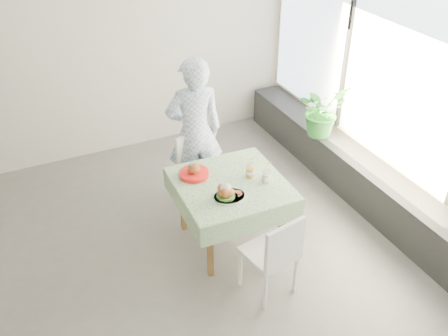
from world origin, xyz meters
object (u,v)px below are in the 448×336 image
chair_far (202,184)px  main_dish (227,193)px  cafe_table (231,206)px  diner (195,132)px  juice_cup_orange (250,171)px  potted_plant (322,110)px  chair_near (269,268)px

chair_far → main_dish: size_ratio=2.76×
cafe_table → diner: (-0.01, 0.89, 0.40)m
diner → juice_cup_orange: size_ratio=6.55×
juice_cup_orange → potted_plant: size_ratio=0.41×
juice_cup_orange → potted_plant: potted_plant is taller
cafe_table → diner: diner is taller
diner → chair_far: bearing=98.7°
cafe_table → chair_near: chair_near is taller
main_dish → potted_plant: (1.75, 1.00, 0.03)m
juice_cup_orange → chair_far: bearing=107.8°
main_dish → diner: bearing=83.3°
chair_far → diner: (-0.00, 0.15, 0.60)m
main_dish → juice_cup_orange: (0.36, 0.23, 0.01)m
juice_cup_orange → diner: bearing=104.9°
main_dish → cafe_table: bearing=56.6°
diner → juice_cup_orange: diner is taller
chair_near → chair_far: bearing=91.0°
diner → potted_plant: diner is taller
cafe_table → chair_near: 0.79m
chair_far → diner: size_ratio=0.50×
cafe_table → main_dish: main_dish is taller
chair_far → main_dish: bearing=-97.9°
chair_far → juice_cup_orange: size_ratio=3.26×
main_dish → chair_near: bearing=-74.3°
diner → juice_cup_orange: (0.23, -0.87, -0.06)m
juice_cup_orange → chair_near: bearing=-104.6°
juice_cup_orange → potted_plant: 1.59m
chair_far → potted_plant: bearing=2.0°
chair_far → diner: diner is taller
diner → main_dish: 1.11m
chair_near → juice_cup_orange: juice_cup_orange is taller
chair_near → potted_plant: (1.59, 1.56, 0.55)m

